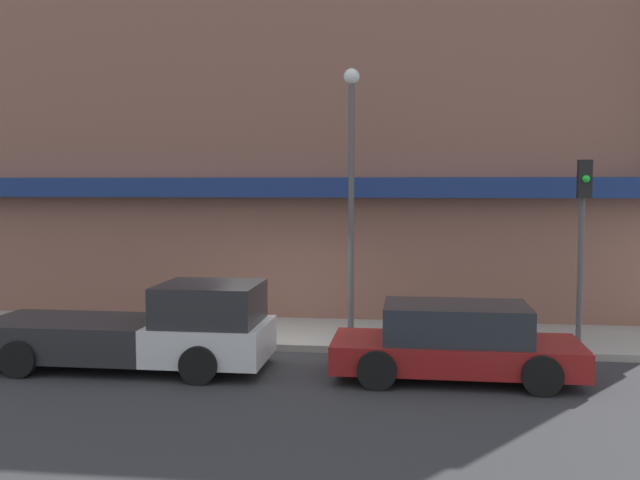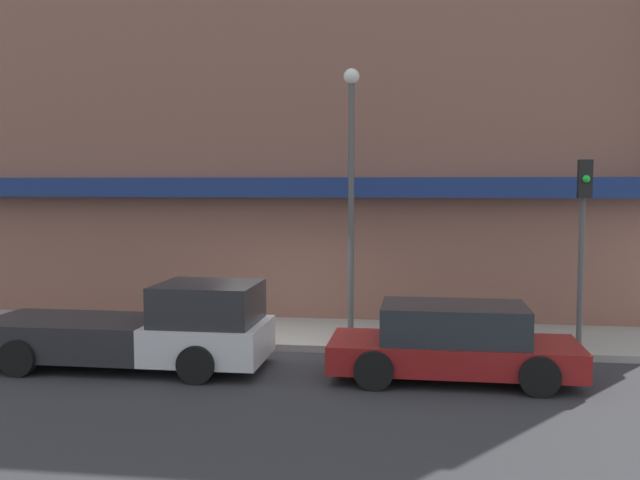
# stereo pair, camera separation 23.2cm
# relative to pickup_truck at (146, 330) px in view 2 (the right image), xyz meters

# --- Properties ---
(ground_plane) EXTENTS (80.00, 80.00, 0.00)m
(ground_plane) POSITION_rel_pickup_truck_xyz_m (2.23, 1.70, -0.76)
(ground_plane) COLOR #2D2D30
(sidewalk) EXTENTS (36.00, 3.17, 0.15)m
(sidewalk) POSITION_rel_pickup_truck_xyz_m (2.23, 3.28, -0.68)
(sidewalk) COLOR #9E998E
(sidewalk) RESTS_ON ground
(building) EXTENTS (19.80, 3.80, 10.78)m
(building) POSITION_rel_pickup_truck_xyz_m (2.25, 6.35, 4.62)
(building) COLOR brown
(building) RESTS_ON ground
(pickup_truck) EXTENTS (5.65, 2.17, 1.72)m
(pickup_truck) POSITION_rel_pickup_truck_xyz_m (0.00, 0.00, 0.00)
(pickup_truck) COLOR silver
(pickup_truck) RESTS_ON ground
(parked_car) EXTENTS (4.59, 2.03, 1.42)m
(parked_car) POSITION_rel_pickup_truck_xyz_m (6.01, 0.00, -0.06)
(parked_car) COLOR maroon
(parked_car) RESTS_ON ground
(fire_hydrant) EXTENTS (0.16, 0.16, 0.74)m
(fire_hydrant) POSITION_rel_pickup_truck_xyz_m (6.38, 2.33, -0.24)
(fire_hydrant) COLOR yellow
(fire_hydrant) RESTS_ON sidewalk
(street_lamp) EXTENTS (0.36, 0.36, 6.09)m
(street_lamp) POSITION_rel_pickup_truck_xyz_m (3.79, 2.86, 3.15)
(street_lamp) COLOR #4C4C4C
(street_lamp) RESTS_ON sidewalk
(traffic_light) EXTENTS (0.28, 0.42, 4.00)m
(traffic_light) POSITION_rel_pickup_truck_xyz_m (8.76, 2.31, 2.13)
(traffic_light) COLOR #4C4C4C
(traffic_light) RESTS_ON sidewalk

